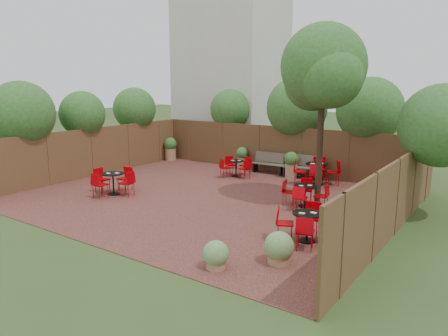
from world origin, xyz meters
The scene contains 13 objects.
ground centered at (0.00, 0.00, 0.00)m, with size 80.00×80.00×0.00m, color #354F23.
courtyard_paving centered at (0.00, 0.00, 0.01)m, with size 12.00×10.00×0.02m, color #3B1C18.
fence_back centered at (0.00, 5.00, 1.00)m, with size 12.00×0.08×2.00m, color #4E341D.
fence_left centered at (-6.00, 0.00, 1.00)m, with size 0.08×10.00×2.00m, color #4E341D.
fence_right centered at (6.00, 0.00, 1.00)m, with size 0.08×10.00×2.00m, color #4E341D.
neighbour_building centered at (-4.50, 8.00, 4.00)m, with size 5.00×4.00×8.00m, color beige.
overhang_foliage centered at (-0.66, 3.04, 2.70)m, with size 15.66×10.79×2.58m.
courtyard_tree centered at (3.24, 1.54, 4.17)m, with size 2.77×2.67×5.64m.
park_bench_left centered at (1.26, 4.63, 0.50)m, with size 1.54×0.62×0.93m.
park_bench_right centered at (-0.24, 4.62, 0.47)m, with size 1.45×0.55×0.88m.
bistro_tables centered at (1.22, 1.02, 0.45)m, with size 8.94×7.23×0.95m.
planters centered at (-1.00, 3.80, 0.59)m, with size 11.19×4.14×1.14m.
low_shrubs centered at (4.55, -3.13, 0.34)m, with size 2.70×2.90×0.71m.
Camera 1 is at (8.43, -11.17, 3.96)m, focal length 34.32 mm.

